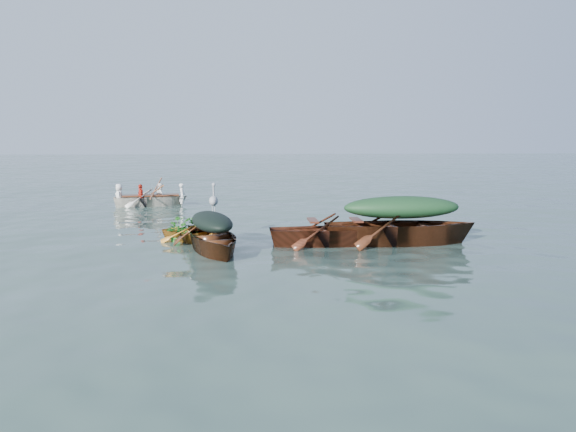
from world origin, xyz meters
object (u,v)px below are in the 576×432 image
object	(u,v)px
green_tarp_boat	(401,244)
heron	(214,206)
dark_covered_boat	(212,251)
yellow_dinghy	(200,242)
open_wooden_boat	(334,245)
rowed_boat	(151,206)

from	to	relation	value
green_tarp_boat	heron	size ratio (longest dim) A/B	5.34
green_tarp_boat	dark_covered_boat	bearing A→B (deg)	96.21
yellow_dinghy	green_tarp_boat	world-z (taller)	green_tarp_boat
yellow_dinghy	open_wooden_boat	distance (m)	3.17
dark_covered_boat	open_wooden_boat	world-z (taller)	same
open_wooden_boat	heron	world-z (taller)	heron
open_wooden_boat	heron	xyz separation A→B (m)	(-2.80, 0.99, 0.80)
open_wooden_boat	heron	size ratio (longest dim) A/B	4.51
heron	dark_covered_boat	bearing A→B (deg)	-138.31
yellow_dinghy	heron	size ratio (longest dim) A/B	2.90
yellow_dinghy	dark_covered_boat	size ratio (longest dim) A/B	0.70
yellow_dinghy	rowed_boat	size ratio (longest dim) A/B	0.74
green_tarp_boat	open_wooden_boat	world-z (taller)	green_tarp_boat
open_wooden_boat	green_tarp_boat	bearing A→B (deg)	-89.95
dark_covered_boat	open_wooden_boat	size ratio (longest dim) A/B	0.91
green_tarp_boat	open_wooden_boat	size ratio (longest dim) A/B	1.19
dark_covered_boat	heron	distance (m)	1.68
yellow_dinghy	open_wooden_boat	world-z (taller)	open_wooden_boat
rowed_boat	open_wooden_boat	bearing A→B (deg)	-154.28
yellow_dinghy	open_wooden_boat	size ratio (longest dim) A/B	0.64
rowed_boat	heron	xyz separation A→B (m)	(2.63, -6.76, 0.80)
heron	yellow_dinghy	bearing A→B (deg)	-174.81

